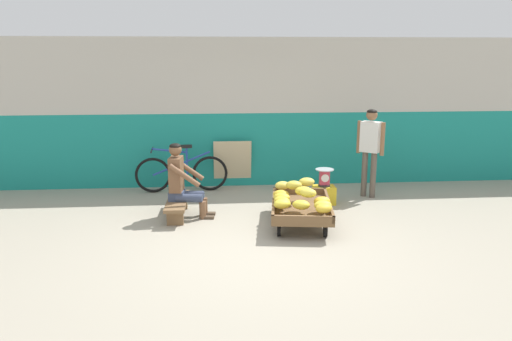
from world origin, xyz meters
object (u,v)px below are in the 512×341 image
at_px(bicycle_near_left, 181,173).
at_px(customer_adult, 370,143).
at_px(low_bench, 177,204).
at_px(plastic_crate, 324,195).
at_px(sign_board, 233,164).
at_px(vendor_seated, 182,181).
at_px(weighing_scale, 324,177).
at_px(banana_cart, 301,208).

distance_m(bicycle_near_left, customer_adult, 3.38).
bearing_deg(bicycle_near_left, low_bench, -88.99).
bearing_deg(plastic_crate, low_bench, -168.48).
xyz_separation_m(bicycle_near_left, sign_board, (0.93, 0.28, 0.09)).
distance_m(vendor_seated, weighing_scale, 2.35).
relative_size(plastic_crate, customer_adult, 0.24).
bearing_deg(plastic_crate, banana_cart, -119.33).
distance_m(banana_cart, bicycle_near_left, 2.69).
relative_size(banana_cart, vendor_seated, 1.35).
bearing_deg(vendor_seated, customer_adult, 15.06).
relative_size(plastic_crate, sign_board, 0.41).
relative_size(banana_cart, low_bench, 1.39).
relative_size(vendor_seated, plastic_crate, 3.17).
bearing_deg(sign_board, weighing_scale, -40.10).
distance_m(plastic_crate, customer_adult, 1.23).
relative_size(low_bench, customer_adult, 0.72).
xyz_separation_m(vendor_seated, bicycle_near_left, (-0.11, 1.46, -0.21)).
xyz_separation_m(low_bench, sign_board, (0.91, 1.73, 0.24)).
bearing_deg(customer_adult, banana_cart, -136.51).
bearing_deg(vendor_seated, banana_cart, -15.91).
distance_m(low_bench, weighing_scale, 2.44).
xyz_separation_m(low_bench, bicycle_near_left, (-0.03, 1.45, 0.15)).
distance_m(low_bench, plastic_crate, 2.43).
bearing_deg(low_bench, banana_cart, -15.48).
bearing_deg(bicycle_near_left, vendor_seated, -85.57).
distance_m(plastic_crate, sign_board, 1.95).
bearing_deg(weighing_scale, customer_adult, 22.39).
height_order(banana_cart, customer_adult, customer_adult).
height_order(vendor_seated, sign_board, vendor_seated).
bearing_deg(bicycle_near_left, customer_adult, -10.54).
relative_size(banana_cart, bicycle_near_left, 0.93).
distance_m(vendor_seated, bicycle_near_left, 1.48).
relative_size(vendor_seated, sign_board, 1.29).
xyz_separation_m(plastic_crate, sign_board, (-1.47, 1.24, 0.29)).
height_order(low_bench, vendor_seated, vendor_seated).
xyz_separation_m(low_bench, vendor_seated, (0.09, -0.01, 0.37)).
height_order(banana_cart, vendor_seated, vendor_seated).
xyz_separation_m(plastic_crate, customer_adult, (0.86, 0.35, 0.80)).
bearing_deg(low_bench, sign_board, 62.28).
bearing_deg(low_bench, bicycle_near_left, 91.01).
relative_size(low_bench, bicycle_near_left, 0.67).
height_order(bicycle_near_left, sign_board, sign_board).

